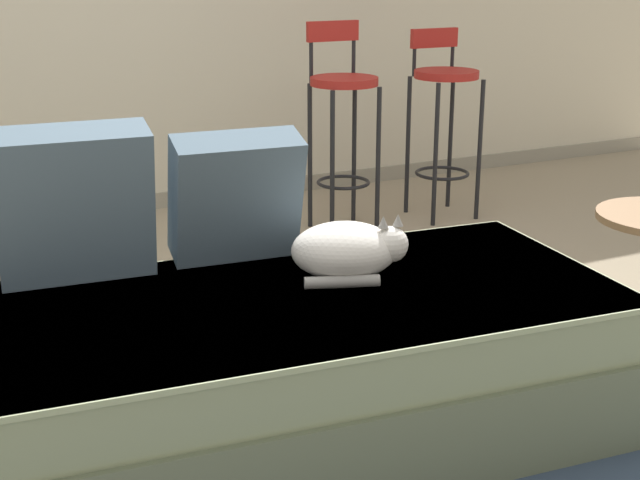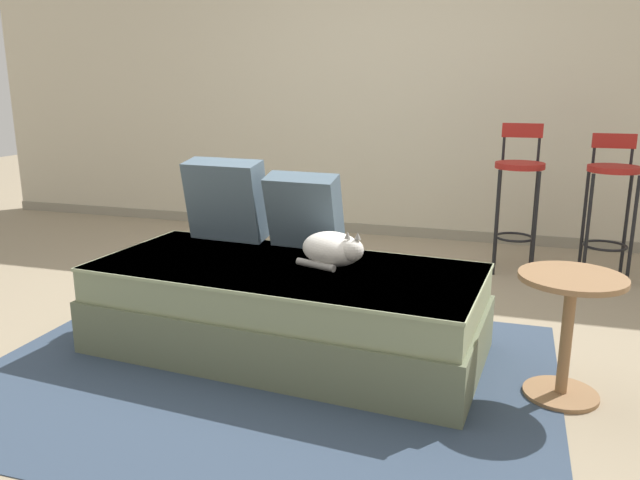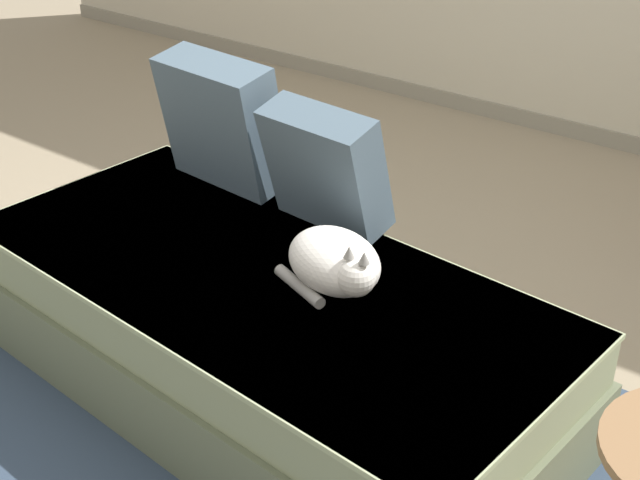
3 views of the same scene
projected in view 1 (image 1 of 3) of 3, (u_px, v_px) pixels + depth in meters
ground_plane at (242, 380)px, 3.02m from camera, size 16.00×16.00×0.00m
wall_baseboard_trim at (98, 208)px, 4.89m from camera, size 8.00×0.02×0.09m
couch at (289, 367)px, 2.61m from camera, size 2.02×1.06×0.45m
throw_pillow_corner at (74, 204)px, 2.60m from camera, size 0.47×0.27×0.47m
throw_pillow_middle at (236, 197)px, 2.77m from camera, size 0.42×0.27×0.42m
cat at (348, 250)px, 2.67m from camera, size 0.38×0.33×0.20m
bar_stool_near_window at (343, 108)px, 4.47m from camera, size 0.34×0.34×1.06m
bar_stool_by_doorway at (444, 103)px, 4.73m from camera, size 0.34×0.34×1.00m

